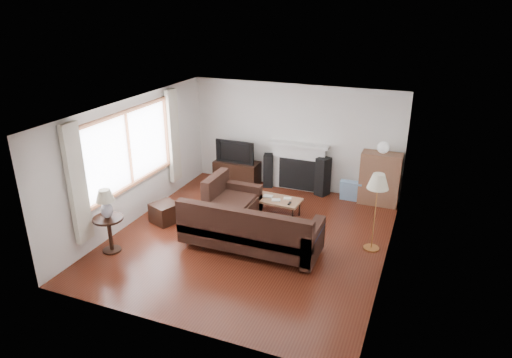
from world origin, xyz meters
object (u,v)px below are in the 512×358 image
at_px(tv_stand, 237,172).
at_px(coffee_table, 277,207).
at_px(bookshelf, 380,179).
at_px(sectional_sofa, 251,227).
at_px(side_table, 110,234).
at_px(floor_lamp, 375,212).

distance_m(tv_stand, coffee_table, 2.06).
relative_size(bookshelf, sectional_sofa, 0.43).
distance_m(coffee_table, side_table, 3.39).
height_order(coffee_table, floor_lamp, floor_lamp).
relative_size(bookshelf, floor_lamp, 0.80).
distance_m(sectional_sofa, floor_lamp, 2.23).
xyz_separation_m(bookshelf, side_table, (-4.19, -3.90, -0.25)).
xyz_separation_m(sectional_sofa, floor_lamp, (2.06, 0.81, 0.30)).
bearing_deg(sectional_sofa, coffee_table, 90.27).
bearing_deg(bookshelf, tv_stand, -179.25).
bearing_deg(coffee_table, floor_lamp, -14.33).
bearing_deg(coffee_table, side_table, -129.68).
xyz_separation_m(coffee_table, side_table, (-2.31, -2.48, 0.14)).
distance_m(tv_stand, sectional_sofa, 3.24).
height_order(sectional_sofa, side_table, sectional_sofa).
bearing_deg(coffee_table, tv_stand, 141.35).
bearing_deg(side_table, sectional_sofa, 23.57).
xyz_separation_m(bookshelf, sectional_sofa, (-1.88, -2.89, -0.15)).
distance_m(tv_stand, bookshelf, 3.43).
distance_m(sectional_sofa, side_table, 2.53).
bearing_deg(floor_lamp, side_table, -157.37).
bearing_deg(floor_lamp, bookshelf, 94.90).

